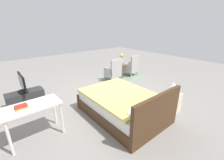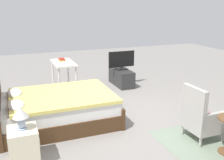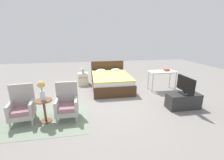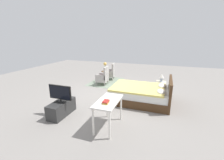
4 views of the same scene
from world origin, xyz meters
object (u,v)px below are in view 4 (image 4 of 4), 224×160
object	(u,v)px
table_lamp	(162,77)
flower_vase	(105,66)
tv_flatscreen	(60,93)
nightstand	(161,88)
armchair_by_window_left	(110,73)
bed	(141,94)
side_table	(105,75)
book_stack	(106,102)
tv_stand	(62,108)
armchair_by_window_right	(103,77)
vanity_desk	(108,105)

from	to	relation	value
table_lamp	flower_vase	bearing A→B (deg)	-107.04
flower_vase	tv_flatscreen	size ratio (longest dim) A/B	0.64
nightstand	armchair_by_window_left	bearing A→B (deg)	-117.03
bed	nightstand	bearing A→B (deg)	149.92
bed	side_table	xyz separation A→B (m)	(-2.00, -2.25, 0.07)
table_lamp	bed	bearing A→B (deg)	-30.11
side_table	flower_vase	bearing A→B (deg)	-90.00
book_stack	tv_stand	bearing A→B (deg)	-100.36
armchair_by_window_right	side_table	distance (m)	0.54
side_table	nightstand	world-z (taller)	side_table
armchair_by_window_right	book_stack	xyz separation A→B (m)	(3.58, 1.58, 0.41)
vanity_desk	nightstand	bearing A→B (deg)	158.33
bed	armchair_by_window_left	distance (m)	3.32
bed	side_table	world-z (taller)	bed
side_table	tv_flatscreen	bearing A→B (deg)	1.49
bed	armchair_by_window_right	bearing A→B (deg)	-124.53
armchair_by_window_right	side_table	bearing A→B (deg)	-168.74
bed	side_table	size ratio (longest dim) A/B	3.65
bed	tv_stand	xyz separation A→B (m)	(1.82, -2.15, -0.08)
table_lamp	tv_stand	bearing A→B (deg)	-43.63
table_lamp	book_stack	world-z (taller)	table_lamp
armchair_by_window_left	bed	bearing A→B (deg)	40.20
flower_vase	book_stack	bearing A→B (deg)	22.30
nightstand	tv_flatscreen	xyz separation A→B (m)	(2.93, -2.79, 0.45)
flower_vase	vanity_desk	xyz separation A→B (m)	(3.94, 1.68, -0.23)
tv_stand	vanity_desk	bearing A→B (deg)	85.65
table_lamp	armchair_by_window_left	bearing A→B (deg)	-117.02
tv_stand	vanity_desk	size ratio (longest dim) A/B	0.92
side_table	book_stack	distance (m)	4.46
bed	flower_vase	world-z (taller)	flower_vase
bed	vanity_desk	size ratio (longest dim) A/B	2.04
armchair_by_window_left	armchair_by_window_right	xyz separation A→B (m)	(1.06, 0.00, 0.00)
armchair_by_window_right	tv_flatscreen	xyz separation A→B (m)	(3.29, -0.01, 0.33)
armchair_by_window_right	flower_vase	size ratio (longest dim) A/B	1.93
tv_flatscreen	book_stack	bearing A→B (deg)	79.71
armchair_by_window_right	tv_stand	world-z (taller)	armchair_by_window_right
flower_vase	vanity_desk	world-z (taller)	flower_vase
armchair_by_window_left	table_lamp	bearing A→B (deg)	62.98
bed	vanity_desk	xyz separation A→B (m)	(1.94, -0.57, 0.35)
bed	armchair_by_window_left	bearing A→B (deg)	-139.80
side_table	vanity_desk	bearing A→B (deg)	23.10
side_table	bed	bearing A→B (deg)	48.32
flower_vase	tv_stand	xyz separation A→B (m)	(3.82, 0.10, -0.65)
armchair_by_window_right	nightstand	world-z (taller)	armchair_by_window_right
side_table	flower_vase	world-z (taller)	flower_vase
nightstand	book_stack	xyz separation A→B (m)	(3.22, -1.21, 0.53)
tv_flatscreen	armchair_by_window_left	bearing A→B (deg)	179.94
armchair_by_window_left	table_lamp	xyz separation A→B (m)	(1.42, 2.79, 0.35)
tv_flatscreen	book_stack	xyz separation A→B (m)	(0.29, 1.58, 0.08)
flower_vase	tv_stand	bearing A→B (deg)	1.49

